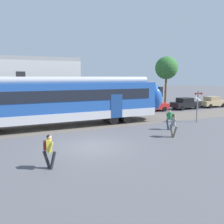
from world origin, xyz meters
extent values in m
plane|color=#515156|center=(0.00, 0.00, 0.00)|extent=(160.00, 160.00, 0.00)
cube|color=silver|center=(-1.09, 6.33, 1.05)|extent=(18.00, 3.06, 0.70)
cube|color=#2351A3|center=(-1.09, 6.33, 2.60)|extent=(18.00, 3.00, 2.40)
cube|color=black|center=(-1.09, 4.82, 2.80)|extent=(16.56, 0.03, 0.90)
cube|color=navy|center=(3.86, 4.81, 1.75)|extent=(1.10, 0.04, 2.10)
cylinder|color=#A4A4A9|center=(-1.09, 6.33, 3.98)|extent=(17.64, 0.70, 0.70)
cube|color=black|center=(-3.79, 6.33, 4.53)|extent=(0.70, 0.12, 0.40)
cylinder|color=black|center=(5.19, 6.33, 0.45)|extent=(0.90, 2.40, 0.90)
cylinder|color=black|center=(3.79, 6.33, 0.45)|extent=(0.90, 2.40, 0.90)
ellipsoid|color=#2351A3|center=(8.46, 6.33, 2.25)|extent=(1.80, 2.85, 2.95)
cube|color=black|center=(8.81, 6.33, 2.85)|extent=(0.40, 2.40, 1.00)
cylinder|color=#28282D|center=(-2.79, -2.48, 0.43)|extent=(0.37, 0.20, 0.87)
cylinder|color=#28282D|center=(-3.04, -2.26, 0.43)|extent=(0.37, 0.20, 0.87)
cube|color=gold|center=(-2.92, -2.37, 1.14)|extent=(0.29, 0.39, 0.56)
cylinder|color=gold|center=(-2.96, -2.14, 1.09)|extent=(0.26, 0.13, 0.52)
cylinder|color=gold|center=(-2.87, -2.60, 1.09)|extent=(0.26, 0.13, 0.52)
sphere|color=tan|center=(-2.90, -2.37, 1.53)|extent=(0.22, 0.22, 0.22)
sphere|color=black|center=(-2.92, -2.37, 1.56)|extent=(0.20, 0.20, 0.20)
cube|color=maroon|center=(-3.09, -2.34, 1.16)|extent=(0.20, 0.30, 0.40)
cylinder|color=#6B6051|center=(6.04, -0.45, 0.43)|extent=(0.34, 0.37, 0.87)
cylinder|color=#6B6051|center=(6.00, -0.12, 0.43)|extent=(0.34, 0.37, 0.87)
cube|color=gray|center=(6.02, -0.29, 1.14)|extent=(0.43, 0.41, 0.56)
cylinder|color=gray|center=(6.13, -0.09, 1.09)|extent=(0.23, 0.25, 0.52)
cylinder|color=gray|center=(5.90, -0.49, 1.09)|extent=(0.23, 0.25, 0.52)
sphere|color=#9E7051|center=(6.03, -0.30, 1.53)|extent=(0.22, 0.22, 0.22)
sphere|color=black|center=(6.02, -0.29, 1.56)|extent=(0.20, 0.20, 0.20)
cylinder|color=navy|center=(7.07, 1.73, 0.43)|extent=(0.37, 0.19, 0.87)
cylinder|color=navy|center=(7.37, 1.58, 0.43)|extent=(0.37, 0.19, 0.87)
cube|color=#2D7F47|center=(7.22, 1.65, 1.14)|extent=(0.28, 0.39, 0.56)
cylinder|color=#2D7F47|center=(7.32, 1.44, 1.09)|extent=(0.26, 0.12, 0.52)
cylinder|color=#2D7F47|center=(7.11, 1.86, 1.09)|extent=(0.26, 0.12, 0.52)
sphere|color=beige|center=(7.20, 1.65, 1.53)|extent=(0.22, 0.22, 0.22)
sphere|color=black|center=(7.22, 1.65, 1.56)|extent=(0.20, 0.20, 0.20)
cube|color=#235633|center=(7.39, 1.68, 1.16)|extent=(0.19, 0.30, 0.40)
cube|color=#B22323|center=(11.51, 10.49, 0.64)|extent=(4.05, 1.76, 0.68)
cube|color=maroon|center=(11.36, 10.50, 1.26)|extent=(1.94, 1.50, 0.56)
cube|color=black|center=(12.31, 10.47, 1.22)|extent=(0.16, 1.37, 0.48)
cylinder|color=black|center=(12.77, 11.23, 0.30)|extent=(0.61, 0.22, 0.60)
cylinder|color=black|center=(12.72, 9.67, 0.30)|extent=(0.61, 0.22, 0.60)
cylinder|color=black|center=(10.29, 11.31, 0.30)|extent=(0.61, 0.22, 0.60)
cylinder|color=black|center=(10.24, 9.75, 0.30)|extent=(0.61, 0.22, 0.60)
cube|color=black|center=(16.58, 10.25, 0.64)|extent=(4.06, 1.80, 0.68)
cube|color=black|center=(16.43, 10.24, 1.26)|extent=(1.96, 1.52, 0.56)
cube|color=black|center=(17.38, 10.28, 1.22)|extent=(0.18, 1.37, 0.48)
cylinder|color=black|center=(17.79, 11.08, 0.30)|extent=(0.61, 0.22, 0.60)
cylinder|color=black|center=(17.85, 9.52, 0.30)|extent=(0.61, 0.22, 0.60)
cylinder|color=black|center=(15.31, 10.98, 0.30)|extent=(0.61, 0.22, 0.60)
cylinder|color=black|center=(15.37, 9.42, 0.30)|extent=(0.61, 0.22, 0.60)
cube|color=tan|center=(21.49, 10.20, 0.64)|extent=(4.01, 1.66, 0.68)
cube|color=#9D8662|center=(21.34, 10.20, 1.26)|extent=(1.91, 1.45, 0.56)
cube|color=black|center=(22.29, 10.20, 1.22)|extent=(0.13, 1.37, 0.48)
cylinder|color=black|center=(22.73, 10.98, 0.30)|extent=(0.60, 0.20, 0.60)
cylinder|color=black|center=(22.73, 9.42, 0.30)|extent=(0.60, 0.20, 0.60)
cylinder|color=black|center=(20.25, 10.97, 0.30)|extent=(0.60, 0.20, 0.60)
cylinder|color=black|center=(20.25, 9.41, 0.30)|extent=(0.60, 0.20, 0.60)
cylinder|color=gray|center=(11.56, 3.10, 1.50)|extent=(0.11, 0.11, 3.00)
cube|color=black|center=(11.56, 3.10, 2.75)|extent=(0.80, 0.10, 0.10)
sphere|color=red|center=(11.18, 3.04, 2.75)|extent=(0.20, 0.20, 0.20)
sphere|color=red|center=(11.94, 3.04, 2.75)|extent=(0.20, 0.20, 0.20)
cube|color=white|center=(11.56, 3.07, 2.25)|extent=(0.72, 0.03, 0.48)
cylinder|color=brown|center=(16.81, 14.96, 2.23)|extent=(0.32, 0.32, 4.46)
sphere|color=#2D662D|center=(16.81, 14.96, 5.65)|extent=(3.41, 3.41, 3.41)
camera|label=1|loc=(-4.13, -12.54, 4.31)|focal=35.00mm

